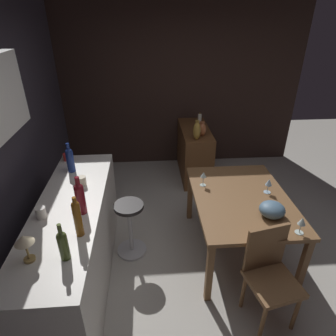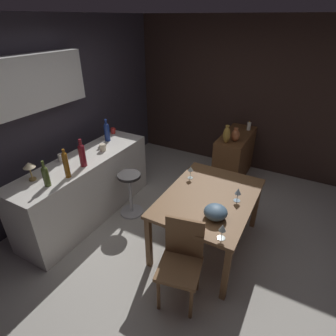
% 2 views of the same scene
% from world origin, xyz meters
% --- Properties ---
extents(ground_plane, '(9.00, 9.00, 0.00)m').
position_xyz_m(ground_plane, '(0.00, 0.00, 0.00)').
color(ground_plane, '#B7B2A8').
extents(wall_kitchen_back, '(5.20, 0.33, 2.60)m').
position_xyz_m(wall_kitchen_back, '(-0.06, 2.08, 1.41)').
color(wall_kitchen_back, '#38333D').
rests_on(wall_kitchen_back, ground_plane).
extents(wall_side_right, '(0.10, 4.40, 2.60)m').
position_xyz_m(wall_side_right, '(2.55, 0.30, 1.30)').
color(wall_side_right, '#33231E').
rests_on(wall_side_right, ground_plane).
extents(dining_table, '(1.36, 0.99, 0.74)m').
position_xyz_m(dining_table, '(0.17, -0.29, 0.66)').
color(dining_table, brown).
rests_on(dining_table, ground_plane).
extents(kitchen_counter, '(2.10, 0.60, 0.90)m').
position_xyz_m(kitchen_counter, '(-0.07, 1.42, 0.45)').
color(kitchen_counter, silver).
rests_on(kitchen_counter, ground_plane).
extents(sideboard_cabinet, '(1.10, 0.44, 0.82)m').
position_xyz_m(sideboard_cabinet, '(1.99, -0.08, 0.41)').
color(sideboard_cabinet, brown).
rests_on(sideboard_cabinet, ground_plane).
extents(chair_near_window, '(0.47, 0.47, 0.91)m').
position_xyz_m(chair_near_window, '(-0.62, -0.33, 0.49)').
color(chair_near_window, brown).
rests_on(chair_near_window, ground_plane).
extents(bar_stool, '(0.34, 0.34, 0.66)m').
position_xyz_m(bar_stool, '(0.24, 0.90, 0.35)').
color(bar_stool, '#262323').
rests_on(bar_stool, ground_plane).
extents(wine_glass_left, '(0.08, 0.08, 0.16)m').
position_xyz_m(wine_glass_left, '(-0.41, -0.64, 0.86)').
color(wine_glass_left, silver).
rests_on(wine_glass_left, dining_table).
extents(wine_glass_right, '(0.07, 0.07, 0.17)m').
position_xyz_m(wine_glass_right, '(0.44, 0.07, 0.87)').
color(wine_glass_right, silver).
rests_on(wine_glass_right, dining_table).
extents(wine_glass_center, '(0.08, 0.08, 0.17)m').
position_xyz_m(wine_glass_center, '(0.24, -0.59, 0.86)').
color(wine_glass_center, silver).
rests_on(wine_glass_center, dining_table).
extents(fruit_bowl, '(0.24, 0.24, 0.14)m').
position_xyz_m(fruit_bowl, '(-0.15, -0.48, 0.81)').
color(fruit_bowl, slate).
rests_on(fruit_bowl, dining_table).
extents(wine_bottle_olive, '(0.07, 0.07, 0.31)m').
position_xyz_m(wine_bottle_olive, '(-0.72, 1.29, 1.03)').
color(wine_bottle_olive, '#475623').
rests_on(wine_bottle_olive, kitchen_counter).
extents(wine_bottle_ruby, '(0.08, 0.08, 0.36)m').
position_xyz_m(wine_bottle_ruby, '(-0.18, 1.27, 1.07)').
color(wine_bottle_ruby, maroon).
rests_on(wine_bottle_ruby, kitchen_counter).
extents(wine_bottle_cobalt, '(0.08, 0.08, 0.33)m').
position_xyz_m(wine_bottle_cobalt, '(0.58, 1.52, 1.05)').
color(wine_bottle_cobalt, navy).
rests_on(wine_bottle_cobalt, kitchen_counter).
extents(wine_bottle_amber, '(0.06, 0.06, 0.36)m').
position_xyz_m(wine_bottle_amber, '(-0.47, 1.23, 1.08)').
color(wine_bottle_amber, '#8C5114').
rests_on(wine_bottle_amber, kitchen_counter).
extents(cup_cream, '(0.12, 0.09, 0.10)m').
position_xyz_m(cup_cream, '(0.28, 1.35, 0.95)').
color(cup_cream, beige).
rests_on(cup_cream, kitchen_counter).
extents(cup_white, '(0.12, 0.09, 0.10)m').
position_xyz_m(cup_white, '(-0.22, 1.61, 0.95)').
color(cup_white, white).
rests_on(cup_white, kitchen_counter).
extents(cup_red, '(0.11, 0.07, 0.09)m').
position_xyz_m(cup_red, '(0.86, 1.64, 0.94)').
color(cup_red, red).
rests_on(cup_red, kitchen_counter).
extents(counter_lamp, '(0.14, 0.14, 0.23)m').
position_xyz_m(counter_lamp, '(-0.72, 1.54, 1.08)').
color(counter_lamp, '#A58447').
rests_on(counter_lamp, kitchen_counter).
extents(pillar_candle_tall, '(0.06, 0.06, 0.16)m').
position_xyz_m(pillar_candle_tall, '(2.27, -0.20, 0.89)').
color(pillar_candle_tall, white).
rests_on(pillar_candle_tall, sideboard_cabinet).
extents(vase_copper, '(0.13, 0.13, 0.22)m').
position_xyz_m(vase_copper, '(1.68, -0.13, 0.92)').
color(vase_copper, '#B26038').
rests_on(vase_copper, sideboard_cabinet).
extents(vase_brass, '(0.11, 0.11, 0.29)m').
position_xyz_m(vase_brass, '(1.54, -0.03, 0.96)').
color(vase_brass, '#B78C38').
rests_on(vase_brass, sideboard_cabinet).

